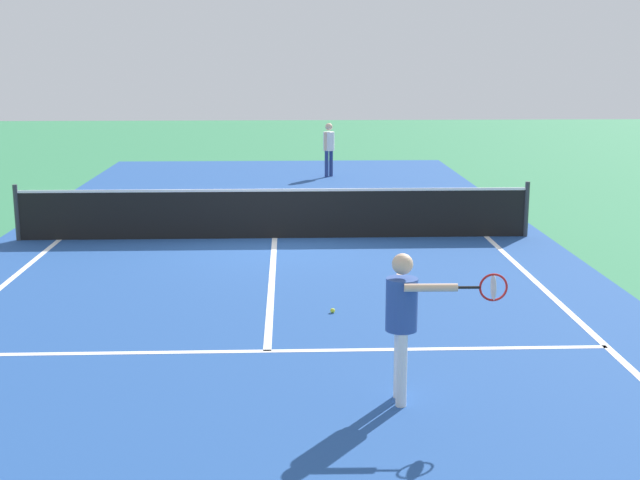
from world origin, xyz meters
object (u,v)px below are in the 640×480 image
Objects in this scene: net at (274,213)px; player_near at (405,312)px; player_far at (329,144)px; tennis_ball_mid_court at (333,311)px.

net is 6.34× the size of player_near.
player_near is at bearing -90.11° from player_far.
net is 6.38× the size of player_far.
player_near is (1.42, -7.96, 0.46)m from net.
player_near is 1.01× the size of player_far.
net is 8.52m from player_far.
player_far is (0.03, 16.35, -0.02)m from player_near.
player_near is 3.26m from tennis_ball_mid_court.
player_near is at bearing -79.92° from net.
player_far is at bearing 87.48° from tennis_ball_mid_court.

